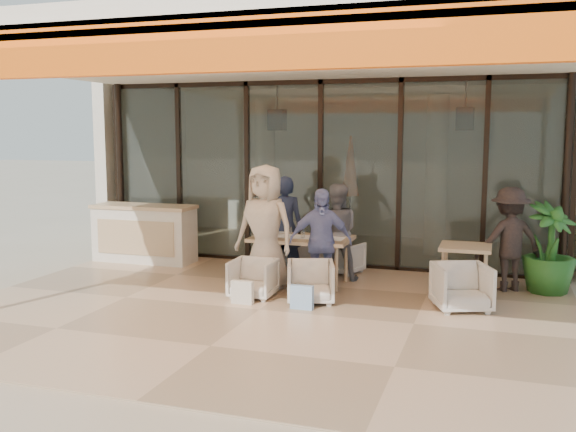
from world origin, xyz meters
name	(u,v)px	position (x,y,z in m)	size (l,w,h in m)	color
ground	(259,311)	(0.00, 0.00, 0.00)	(70.00, 70.00, 0.00)	#C6B293
terrace_floor	(259,311)	(0.00, 0.00, 0.01)	(8.00, 6.00, 0.01)	tan
terrace_structure	(250,55)	(0.00, -0.26, 3.25)	(8.00, 6.00, 3.40)	silver
glass_storefront	(321,174)	(0.00, 3.00, 1.60)	(8.08, 0.10, 3.20)	#9EADA3
interior_block	(351,136)	(0.01, 5.31, 2.23)	(9.05, 3.62, 3.52)	silver
host_counter	(144,233)	(-3.06, 2.30, 0.53)	(1.85, 0.65, 1.04)	silver
dining_table	(301,241)	(0.10, 1.56, 0.69)	(1.50, 0.90, 0.93)	tan
chair_far_left	(294,251)	(-0.32, 2.50, 0.34)	(0.66, 0.62, 0.68)	white
chair_far_right	(343,256)	(0.52, 2.50, 0.30)	(0.57, 0.54, 0.59)	white
chair_near_left	(253,277)	(-0.32, 0.60, 0.31)	(0.60, 0.56, 0.62)	white
chair_near_right	(311,280)	(0.52, 0.60, 0.32)	(0.62, 0.58, 0.64)	white
diner_navy	(285,227)	(-0.32, 2.00, 0.82)	(0.60, 0.39, 1.64)	#1B233B
diner_grey	(336,232)	(0.52, 2.00, 0.77)	(0.75, 0.58, 1.54)	slate
diner_cream	(265,228)	(-0.32, 1.10, 0.93)	(0.91, 0.59, 1.86)	beige
diner_periwinkle	(320,242)	(0.52, 1.10, 0.77)	(0.90, 0.37, 1.54)	#6A75B0
tote_bag_cream	(242,293)	(-0.32, 0.20, 0.17)	(0.30, 0.10, 0.34)	silver
tote_bag_blue	(302,298)	(0.52, 0.20, 0.17)	(0.30, 0.10, 0.34)	#99BFD8
side_table	(465,253)	(2.50, 1.59, 0.64)	(0.70, 0.70, 0.74)	tan
side_chair	(462,285)	(2.50, 0.84, 0.35)	(0.67, 0.63, 0.69)	white
standing_woman	(509,240)	(3.09, 2.12, 0.77)	(0.99, 0.57, 1.54)	black
potted_palm	(549,248)	(3.64, 2.16, 0.67)	(0.75, 0.75, 1.33)	#1E5919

